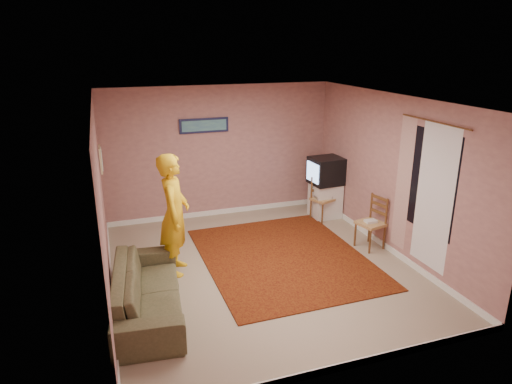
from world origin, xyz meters
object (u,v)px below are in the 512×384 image
object	(u,v)px
chair_b	(371,217)
person	(174,215)
tv_cabinet	(325,200)
crt_tv	(326,171)
chair_a	(323,194)
sofa	(147,290)

from	to	relation	value
chair_b	person	distance (m)	3.29
tv_cabinet	crt_tv	bearing A→B (deg)	-175.75
chair_a	sofa	xyz separation A→B (m)	(-3.63, -2.22, -0.22)
chair_b	crt_tv	bearing A→B (deg)	168.99
chair_b	sofa	distance (m)	3.88
chair_b	person	size ratio (longest dim) A/B	0.27
crt_tv	chair_a	distance (m)	0.46
chair_a	chair_b	distance (m)	1.46
chair_a	person	world-z (taller)	person
person	crt_tv	bearing A→B (deg)	-50.89
crt_tv	chair_b	xyz separation A→B (m)	(0.06, -1.58, -0.40)
sofa	chair_a	bearing A→B (deg)	-52.91
person	chair_b	bearing A→B (deg)	-77.70
crt_tv	chair_a	world-z (taller)	crt_tv
chair_a	sofa	size ratio (longest dim) A/B	0.23
tv_cabinet	sofa	world-z (taller)	tv_cabinet
tv_cabinet	person	size ratio (longest dim) A/B	0.37
chair_a	sofa	distance (m)	4.26
crt_tv	person	size ratio (longest dim) A/B	0.35
chair_b	sofa	world-z (taller)	chair_b
tv_cabinet	chair_b	size ratio (longest dim) A/B	1.41
tv_cabinet	crt_tv	world-z (taller)	crt_tv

